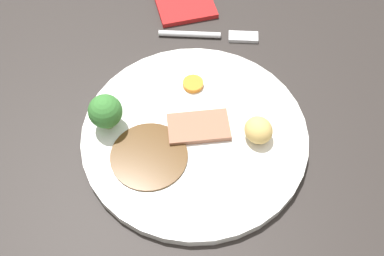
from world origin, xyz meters
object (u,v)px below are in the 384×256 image
at_px(roast_potato_left, 256,130).
at_px(carrot_coin_front, 190,84).
at_px(broccoli_floret, 103,109).
at_px(fork, 209,35).
at_px(meat_slice_main, 196,126).
at_px(dinner_plate, 192,135).

bearing_deg(roast_potato_left, carrot_coin_front, -132.67).
bearing_deg(broccoli_floret, fork, 143.35).
distance_m(meat_slice_main, carrot_coin_front, 0.07).
xyz_separation_m(meat_slice_main, roast_potato_left, (0.01, 0.08, 0.01)).
bearing_deg(carrot_coin_front, fork, 167.67).
height_order(broccoli_floret, fork, broccoli_floret).
bearing_deg(roast_potato_left, meat_slice_main, -98.05).
xyz_separation_m(roast_potato_left, fork, (-0.19, -0.06, -0.03)).
relative_size(broccoli_floret, fork, 0.35).
bearing_deg(carrot_coin_front, broccoli_floret, -57.55).
bearing_deg(roast_potato_left, dinner_plate, -91.91).
height_order(carrot_coin_front, fork, carrot_coin_front).
distance_m(dinner_plate, fork, 0.19).
distance_m(carrot_coin_front, broccoli_floret, 0.13).
bearing_deg(fork, roast_potato_left, -71.18).
bearing_deg(meat_slice_main, carrot_coin_front, -171.18).
bearing_deg(meat_slice_main, roast_potato_left, 81.95).
height_order(meat_slice_main, fork, meat_slice_main).
bearing_deg(broccoli_floret, roast_potato_left, 86.49).
relative_size(meat_slice_main, broccoli_floret, 1.51).
bearing_deg(dinner_plate, meat_slice_main, 149.41).
relative_size(dinner_plate, carrot_coin_front, 10.42).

